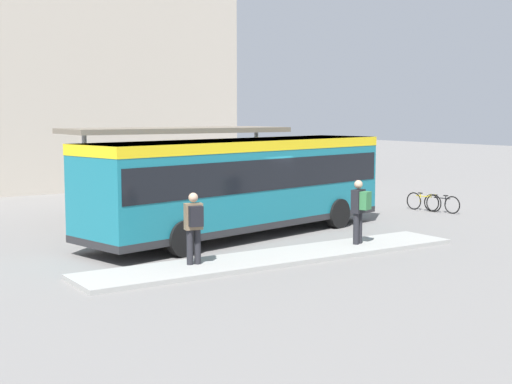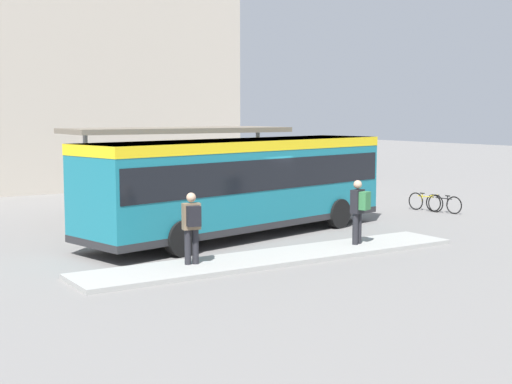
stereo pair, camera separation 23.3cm
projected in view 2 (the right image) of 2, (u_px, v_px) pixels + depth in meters
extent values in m
plane|color=slate|center=(241.00, 236.00, 22.08)|extent=(120.00, 120.00, 0.00)
cube|color=#9E9E99|center=(278.00, 257.00, 18.53)|extent=(10.96, 1.80, 0.12)
cube|color=#197284|center=(241.00, 183.00, 21.90)|extent=(11.05, 4.67, 2.63)
cube|color=yellow|center=(241.00, 145.00, 21.77)|extent=(11.08, 4.69, 0.30)
cube|color=black|center=(241.00, 172.00, 21.87)|extent=(10.85, 4.65, 0.92)
cube|color=black|center=(348.00, 164.00, 25.65)|extent=(0.55, 2.20, 1.01)
cube|color=#28282B|center=(241.00, 222.00, 22.03)|extent=(11.07, 4.68, 0.20)
cylinder|color=black|center=(286.00, 207.00, 25.20)|extent=(1.01, 0.48, 0.98)
cylinder|color=black|center=(338.00, 213.00, 23.57)|extent=(1.01, 0.48, 0.98)
cylinder|color=black|center=(130.00, 228.00, 20.49)|extent=(1.01, 0.48, 0.98)
cylinder|color=black|center=(181.00, 238.00, 18.86)|extent=(1.01, 0.48, 0.98)
cylinder|color=#232328|center=(188.00, 247.00, 17.31)|extent=(0.16, 0.16, 0.86)
cylinder|color=#232328|center=(195.00, 247.00, 17.37)|extent=(0.16, 0.16, 0.86)
cube|color=#7A664C|center=(191.00, 216.00, 17.26)|extent=(0.47, 0.32, 0.64)
cube|color=black|center=(194.00, 216.00, 17.05)|extent=(0.36, 0.27, 0.49)
sphere|color=tan|center=(191.00, 197.00, 17.21)|extent=(0.23, 0.23, 0.23)
cylinder|color=#232328|center=(355.00, 229.00, 19.95)|extent=(0.17, 0.17, 0.88)
cylinder|color=#232328|center=(359.00, 228.00, 20.11)|extent=(0.17, 0.17, 0.88)
cube|color=black|center=(357.00, 201.00, 19.94)|extent=(0.50, 0.39, 0.66)
cube|color=#337542|center=(365.00, 201.00, 19.81)|extent=(0.39, 0.32, 0.50)
sphere|color=tan|center=(358.00, 184.00, 19.89)|extent=(0.24, 0.24, 0.24)
torus|color=black|center=(433.00, 203.00, 27.58)|extent=(0.16, 0.68, 0.68)
torus|color=black|center=(454.00, 205.00, 26.91)|extent=(0.16, 0.68, 0.68)
cylinder|color=black|center=(444.00, 198.00, 27.22)|extent=(0.15, 0.71, 0.04)
cylinder|color=black|center=(447.00, 200.00, 27.10)|extent=(0.04, 0.04, 0.33)
cube|color=black|center=(448.00, 196.00, 27.09)|extent=(0.10, 0.19, 0.04)
cylinder|color=black|center=(436.00, 196.00, 27.48)|extent=(0.48, 0.11, 0.03)
torus|color=black|center=(436.00, 203.00, 27.39)|extent=(0.13, 0.69, 0.69)
torus|color=black|center=(416.00, 201.00, 28.10)|extent=(0.13, 0.69, 0.69)
cylinder|color=gold|center=(426.00, 196.00, 27.72)|extent=(0.13, 0.73, 0.04)
cylinder|color=gold|center=(422.00, 198.00, 27.85)|extent=(0.04, 0.04, 0.34)
cube|color=black|center=(422.00, 193.00, 27.83)|extent=(0.09, 0.19, 0.04)
cylinder|color=gold|center=(434.00, 195.00, 27.42)|extent=(0.48, 0.09, 0.03)
cube|color=#706656|center=(178.00, 130.00, 25.75)|extent=(8.14, 2.87, 0.18)
cylinder|color=gray|center=(86.00, 180.00, 24.06)|extent=(0.16, 0.16, 3.09)
cylinder|color=gray|center=(258.00, 171.00, 27.79)|extent=(0.16, 0.16, 3.09)
cylinder|color=slate|center=(229.00, 217.00, 24.35)|extent=(0.75, 0.75, 0.52)
sphere|color=#286B2D|center=(229.00, 200.00, 24.28)|extent=(0.86, 0.86, 0.86)
cube|color=#B2A899|center=(7.00, 51.00, 37.45)|extent=(21.63, 11.59, 14.08)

